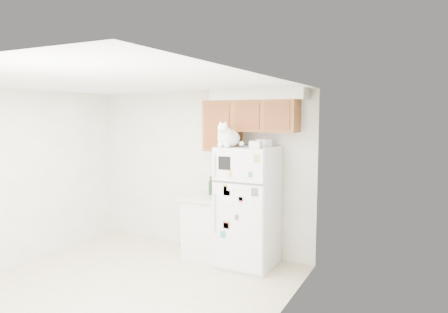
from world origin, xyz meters
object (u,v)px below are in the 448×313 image
Objects in this scene: base_counter at (208,226)px; cat at (228,137)px; storage_box_back at (264,143)px; bottle_amber at (211,185)px; bottle_green at (211,186)px; refrigerator at (248,206)px; storage_box_front at (256,144)px.

cat is at bearing -29.73° from base_counter.
storage_box_back reaches higher than base_counter.
bottle_amber is (-0.49, 0.41, -0.77)m from cat.
base_counter is 3.37× the size of bottle_green.
cat is (-0.22, -0.19, 0.99)m from refrigerator.
base_counter is at bearing 173.90° from refrigerator.
cat is 2.89× the size of storage_box_back.
refrigerator is at bearing -17.09° from bottle_amber.
refrigerator is 11.33× the size of storage_box_front.
bottle_green is (-0.02, 0.13, 0.59)m from base_counter.
base_counter is 6.13× the size of storage_box_front.
storage_box_front is at bearing -12.72° from base_counter.
base_counter is 0.61m from bottle_green.
refrigerator is at bearing -124.97° from storage_box_back.
cat reaches higher than bottle_amber.
storage_box_back is (0.19, 0.12, 0.90)m from refrigerator.
bottle_green is (-0.71, 0.20, 0.21)m from refrigerator.
refrigerator is 1.03m from cat.
bottle_green is (-0.87, 0.32, -0.69)m from storage_box_front.
refrigerator is at bearing 40.59° from cat.
cat is 1.00m from bottle_green.
bottle_amber is (-0.03, 0.15, 0.60)m from base_counter.
storage_box_front is 1.16m from bottle_amber.
storage_box_front reaches higher than base_counter.
bottle_amber is (-0.91, 0.10, -0.69)m from storage_box_back.
refrigerator is 0.77m from bottle_green.
bottle_green is at bearing -162.33° from storage_box_back.
bottle_amber is (-0.01, 0.02, 0.01)m from bottle_green.
bottle_green is at bearing 100.00° from base_counter.
bottle_green is 0.02m from bottle_amber.
refrigerator is at bearing -6.10° from base_counter.
storage_box_back is (0.88, 0.05, 1.29)m from base_counter.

